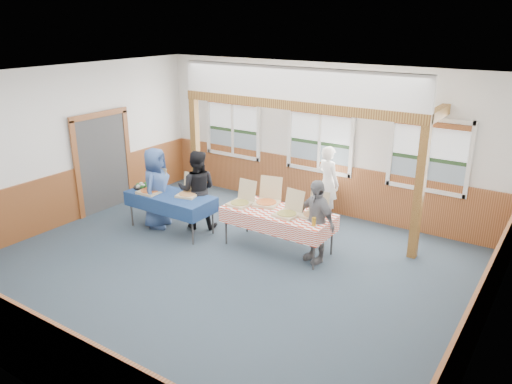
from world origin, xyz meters
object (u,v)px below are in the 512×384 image
(woman_black, at_px, (197,190))
(table_right, at_px, (278,214))
(person_grey, at_px, (316,221))
(man_blue, at_px, (156,188))
(woman_white, at_px, (328,183))
(table_left, at_px, (170,197))

(woman_black, bearing_deg, table_right, 150.66)
(woman_black, relative_size, person_grey, 1.08)
(woman_black, distance_m, man_blue, 0.83)
(woman_white, height_order, man_blue, man_blue)
(woman_white, distance_m, woman_black, 2.73)
(woman_black, xyz_separation_m, man_blue, (-0.71, -0.42, 0.02))
(man_blue, bearing_deg, table_right, -101.19)
(woman_white, relative_size, woman_black, 0.98)
(woman_black, height_order, man_blue, man_blue)
(table_left, xyz_separation_m, woman_black, (0.34, 0.42, 0.10))
(table_left, relative_size, table_right, 0.93)
(table_right, relative_size, man_blue, 1.28)
(table_right, relative_size, woman_white, 1.33)
(woman_black, bearing_deg, table_left, 21.06)
(table_left, distance_m, man_blue, 0.39)
(person_grey, bearing_deg, woman_white, 132.63)
(table_right, height_order, woman_white, woman_white)
(table_left, xyz_separation_m, person_grey, (3.01, 0.41, 0.05))
(table_left, distance_m, woman_black, 0.55)
(woman_white, bearing_deg, person_grey, 131.50)
(table_left, xyz_separation_m, man_blue, (-0.37, -0.01, 0.13))
(table_left, relative_size, person_grey, 1.32)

